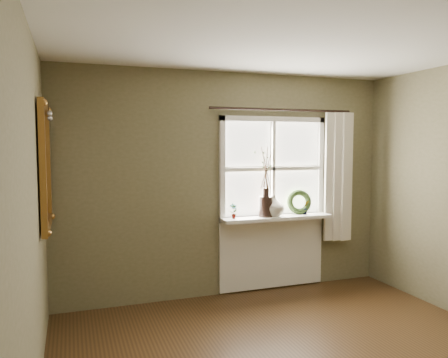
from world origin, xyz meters
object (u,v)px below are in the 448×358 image
object	(u,v)px
cream_vase	(274,205)
gilt_mirror	(45,166)
wreath	(299,205)
dark_jug	(266,207)

from	to	relation	value
cream_vase	gilt_mirror	xyz separation A→B (m)	(-2.48, -0.42, 0.53)
wreath	gilt_mirror	bearing A→B (deg)	-157.21
cream_vase	gilt_mirror	bearing A→B (deg)	-170.37
dark_jug	gilt_mirror	size ratio (longest dim) A/B	0.21
cream_vase	wreath	xyz separation A→B (m)	(0.36, 0.04, -0.01)
dark_jug	wreath	world-z (taller)	wreath
dark_jug	cream_vase	world-z (taller)	cream_vase
dark_jug	wreath	xyz separation A→B (m)	(0.47, 0.04, -0.00)
cream_vase	dark_jug	bearing A→B (deg)	180.00
dark_jug	wreath	bearing A→B (deg)	4.90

